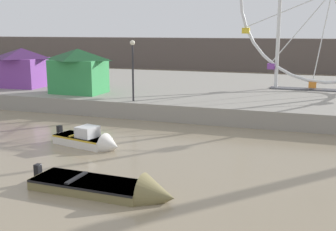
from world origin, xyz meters
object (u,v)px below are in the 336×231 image
(carnival_booth_green_kiosk, at_px, (78,70))
(promenade_lamp_far, at_px, (133,61))
(motorboat_olive_wood, at_px, (119,190))
(carnival_booth_purple_stall, at_px, (23,67))
(motorboat_white_red_stripe, at_px, (91,141))

(carnival_booth_green_kiosk, bearing_deg, promenade_lamp_far, -19.11)
(motorboat_olive_wood, xyz_separation_m, carnival_booth_purple_stall, (-16.05, 15.72, 2.43))
(motorboat_olive_wood, bearing_deg, promenade_lamp_far, 113.64)
(carnival_booth_green_kiosk, distance_m, carnival_booth_purple_stall, 6.31)
(carnival_booth_green_kiosk, bearing_deg, motorboat_white_red_stripe, -55.06)
(motorboat_olive_wood, xyz_separation_m, motorboat_white_red_stripe, (-3.88, 5.02, 0.10))
(carnival_booth_green_kiosk, bearing_deg, carnival_booth_purple_stall, 166.02)
(motorboat_olive_wood, relative_size, promenade_lamp_far, 1.42)
(motorboat_olive_wood, xyz_separation_m, carnival_booth_green_kiosk, (-9.96, 14.08, 2.49))
(promenade_lamp_far, bearing_deg, motorboat_white_red_stripe, -82.20)
(carnival_booth_green_kiosk, height_order, carnival_booth_purple_stall, carnival_booth_green_kiosk)
(carnival_booth_purple_stall, bearing_deg, carnival_booth_green_kiosk, -18.37)
(motorboat_white_red_stripe, distance_m, carnival_booth_purple_stall, 16.37)
(carnival_booth_green_kiosk, relative_size, promenade_lamp_far, 1.05)
(motorboat_white_red_stripe, xyz_separation_m, promenade_lamp_far, (-0.98, 7.19, 3.25))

